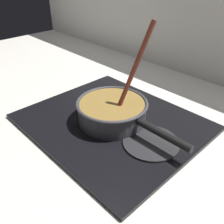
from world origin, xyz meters
TOP-DOWN VIEW (x-y plane):
  - ground at (0.00, 0.00)m, footprint 2.40×1.60m
  - backsplash_wall at (0.00, 0.79)m, footprint 2.40×0.02m
  - hob_plate at (0.01, 0.24)m, footprint 0.56×0.48m
  - burner_ring at (0.01, 0.24)m, footprint 0.19×0.19m
  - spare_burner at (0.18, 0.24)m, footprint 0.17×0.17m
  - cooking_pan at (0.01, 0.24)m, footprint 0.41×0.23m

SIDE VIEW (x-z plane):
  - ground at x=0.00m, z-range -0.04..0.00m
  - hob_plate at x=0.01m, z-range 0.00..0.01m
  - spare_burner at x=0.18m, z-range 0.01..0.02m
  - burner_ring at x=0.01m, z-range 0.01..0.02m
  - cooking_pan at x=0.01m, z-range -0.11..0.21m
  - backsplash_wall at x=0.00m, z-range 0.00..0.55m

